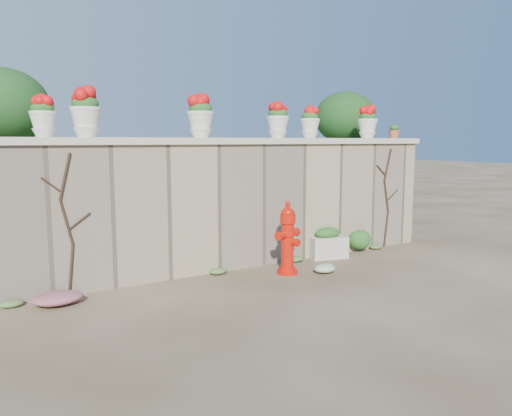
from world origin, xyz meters
TOP-DOWN VIEW (x-y plane):
  - ground at (0.00, 0.00)m, footprint 80.00×80.00m
  - stone_wall at (0.00, 1.80)m, footprint 8.00×0.40m
  - wall_cap at (0.00, 1.80)m, footprint 8.10×0.52m
  - raised_fill at (0.00, 5.00)m, footprint 9.00×6.00m
  - back_shrub_left at (-3.20, 3.00)m, footprint 1.30×1.30m
  - back_shrub_right at (3.40, 3.00)m, footprint 1.30×1.30m
  - vine_left at (-2.67, 1.58)m, footprint 0.60×0.04m
  - vine_right at (3.23, 1.58)m, footprint 0.60×0.04m
  - fire_hydrant at (0.43, 0.97)m, footprint 0.49×0.35m
  - planter_box at (1.66, 1.46)m, footprint 0.73×0.53m
  - green_shrub at (2.49, 1.55)m, footprint 0.55×0.50m
  - magenta_clump at (-3.01, 1.26)m, footprint 0.82×0.55m
  - white_flowers at (0.95, 0.70)m, footprint 0.49×0.39m
  - urn_pot_0 at (-2.86, 1.80)m, footprint 0.34×0.34m
  - urn_pot_1 at (-2.33, 1.80)m, footprint 0.41×0.41m
  - urn_pot_2 at (-0.62, 1.80)m, footprint 0.41×0.41m
  - urn_pot_3 at (0.81, 1.80)m, footprint 0.37×0.37m
  - urn_pot_4 at (1.49, 1.80)m, footprint 0.35×0.35m
  - urn_pot_5 at (2.88, 1.80)m, footprint 0.37×0.37m
  - terracotta_pot at (3.60, 1.80)m, footprint 0.22×0.22m

SIDE VIEW (x-z plane):
  - ground at x=0.00m, z-range 0.00..0.00m
  - white_flowers at x=0.95m, z-range 0.00..0.18m
  - magenta_clump at x=-3.01m, z-range 0.00..0.22m
  - planter_box at x=1.66m, z-range -0.02..0.52m
  - green_shrub at x=2.49m, z-range 0.00..0.52m
  - fire_hydrant at x=0.43m, z-range 0.00..1.13m
  - vine_left at x=-2.67m, z-range 0.04..1.94m
  - vine_right at x=3.23m, z-range 0.04..1.94m
  - stone_wall at x=0.00m, z-range 0.00..2.00m
  - raised_fill at x=0.00m, z-range 0.00..2.00m
  - wall_cap at x=0.00m, z-range 2.00..2.10m
  - terracotta_pot at x=3.60m, z-range 2.09..2.35m
  - urn_pot_0 at x=-2.86m, z-range 2.10..2.63m
  - urn_pot_4 at x=1.49m, z-range 2.10..2.64m
  - urn_pot_3 at x=0.81m, z-range 2.10..2.68m
  - urn_pot_5 at x=2.88m, z-range 2.10..2.68m
  - urn_pot_2 at x=-0.62m, z-range 2.10..2.74m
  - urn_pot_1 at x=-2.33m, z-range 2.10..2.74m
  - back_shrub_left at x=-3.20m, z-range 2.00..3.10m
  - back_shrub_right at x=3.40m, z-range 2.00..3.10m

